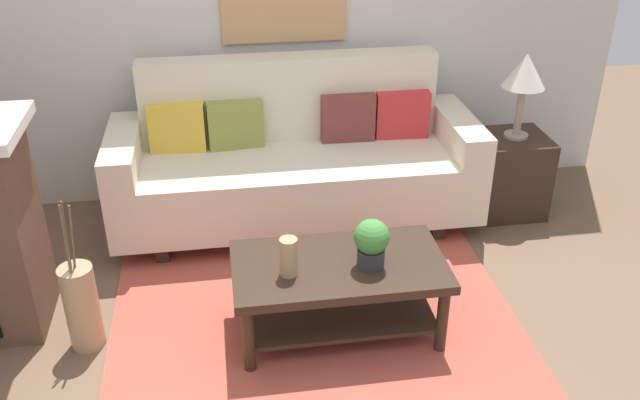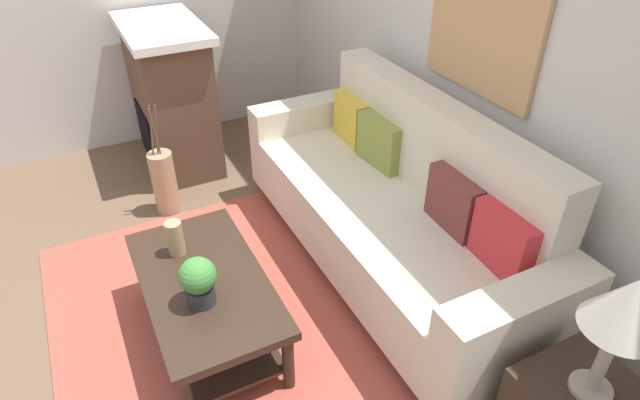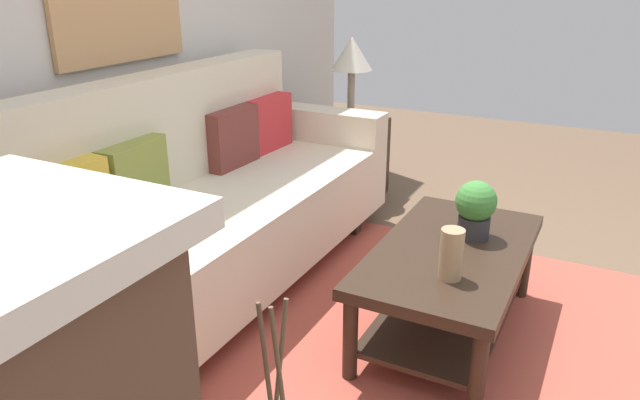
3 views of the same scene
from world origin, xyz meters
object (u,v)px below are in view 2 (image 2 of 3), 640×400
object	(u,v)px
potted_plant_tabletop	(198,280)
throw_pillow_maroon	(455,201)
throw_pillow_mustard	(352,119)
table_lamp	(627,310)
framed_painting	(483,24)
coffee_table	(206,295)
tabletop_vase	(175,238)
throw_pillow_olive	(381,142)
floor_vase	(164,183)
throw_pillow_crimson	(504,241)
fireplace	(172,96)
couch	(394,209)

from	to	relation	value
potted_plant_tabletop	throw_pillow_maroon	bearing A→B (deg)	84.18
throw_pillow_mustard	potted_plant_tabletop	world-z (taller)	throw_pillow_mustard
table_lamp	framed_painting	distance (m)	1.66
coffee_table	tabletop_vase	world-z (taller)	tabletop_vase
tabletop_vase	throw_pillow_olive	bearing A→B (deg)	97.72
throw_pillow_mustard	floor_vase	distance (m)	1.42
throw_pillow_olive	tabletop_vase	xyz separation A→B (m)	(0.19, -1.40, -0.15)
throw_pillow_crimson	framed_painting	distance (m)	1.15
coffee_table	tabletop_vase	size ratio (longest dim) A/B	5.39
floor_vase	throw_pillow_olive	bearing A→B (deg)	55.64
throw_pillow_crimson	table_lamp	xyz separation A→B (m)	(0.74, -0.22, 0.31)
throw_pillow_mustard	throw_pillow_maroon	world-z (taller)	same
throw_pillow_olive	floor_vase	world-z (taller)	throw_pillow_olive
throw_pillow_mustard	framed_painting	bearing A→B (deg)	24.46
throw_pillow_mustard	throw_pillow_crimson	xyz separation A→B (m)	(1.50, 0.00, 0.00)
table_lamp	floor_vase	world-z (taller)	table_lamp
throw_pillow_maroon	throw_pillow_crimson	bearing A→B (deg)	0.00
throw_pillow_crimson	fireplace	distance (m)	2.85
tabletop_vase	floor_vase	size ratio (longest dim) A/B	0.43
throw_pillow_mustard	potted_plant_tabletop	size ratio (longest dim) A/B	1.37
throw_pillow_mustard	potted_plant_tabletop	bearing A→B (deg)	-54.71
couch	framed_painting	world-z (taller)	framed_painting
throw_pillow_maroon	tabletop_vase	xyz separation A→B (m)	(-0.56, -1.40, -0.15)
table_lamp	fireplace	distance (m)	3.51
couch	fireplace	xyz separation A→B (m)	(-1.92, -0.86, 0.15)
throw_pillow_maroon	fireplace	size ratio (longest dim) A/B	0.31
throw_pillow_crimson	potted_plant_tabletop	world-z (taller)	throw_pillow_crimson
coffee_table	potted_plant_tabletop	bearing A→B (deg)	-18.58
floor_vase	framed_painting	distance (m)	2.37
throw_pillow_crimson	table_lamp	bearing A→B (deg)	-16.45
coffee_table	table_lamp	size ratio (longest dim) A/B	1.93
throw_pillow_olive	throw_pillow_maroon	world-z (taller)	same
table_lamp	coffee_table	bearing A→B (deg)	-141.47
couch	throw_pillow_maroon	bearing A→B (deg)	18.40
potted_plant_tabletop	coffee_table	bearing A→B (deg)	161.42
tabletop_vase	fireplace	size ratio (longest dim) A/B	0.18
throw_pillow_olive	tabletop_vase	size ratio (longest dim) A/B	1.76
coffee_table	framed_painting	distance (m)	2.05
throw_pillow_maroon	couch	bearing A→B (deg)	-161.60
tabletop_vase	framed_painting	size ratio (longest dim) A/B	0.25
throw_pillow_mustard	coffee_table	bearing A→B (deg)	-58.19
throw_pillow_mustard	coffee_table	world-z (taller)	throw_pillow_mustard
couch	throw_pillow_crimson	distance (m)	0.80
throw_pillow_mustard	tabletop_vase	world-z (taller)	throw_pillow_mustard
couch	throw_pillow_mustard	bearing A→B (deg)	170.55
throw_pillow_maroon	framed_painting	world-z (taller)	framed_painting
couch	throw_pillow_crimson	world-z (taller)	couch
potted_plant_tabletop	throw_pillow_crimson	bearing A→B (deg)	69.61
throw_pillow_olive	coffee_table	world-z (taller)	throw_pillow_olive
fireplace	potted_plant_tabletop	bearing A→B (deg)	-10.66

